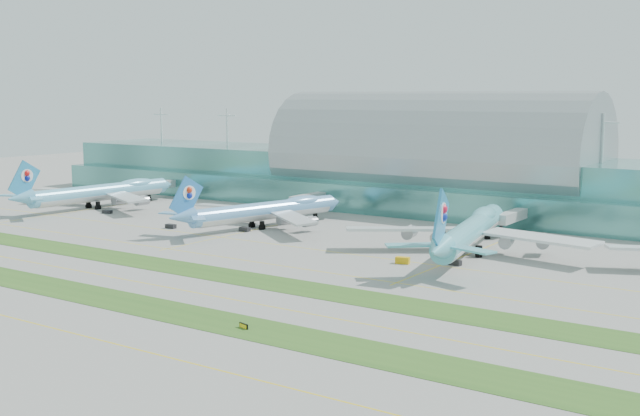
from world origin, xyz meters
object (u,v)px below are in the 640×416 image
Objects in this scene: terminal at (433,171)px; airliner_b at (266,209)px; airliner_c at (471,229)px; taxiway_sign_east at (244,326)px; airliner_a at (102,191)px.

airliner_b is at bearing -110.83° from terminal.
taxiway_sign_east is (-5.44, -87.80, -6.01)m from airliner_c.
taxiway_sign_east is (40.40, -157.68, -13.73)m from terminal.
airliner_a is 30.59× the size of taxiway_sign_east.
airliner_a reaches higher than airliner_b.
airliner_b is at bearing 165.66° from airliner_c.
taxiway_sign_east is at bearing -28.61° from airliner_a.
airliner_a is 78.89m from airliner_b.
taxiway_sign_east is at bearing -39.91° from airliner_b.
terminal is at bearing 36.04° from airliner_a.
airliner_a is 171.59m from taxiway_sign_east.
airliner_a reaches higher than taxiway_sign_east.
airliner_b is 112.35m from taxiway_sign_east.
terminal is 4.72× the size of airliner_a.
terminal reaches higher than airliner_b.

